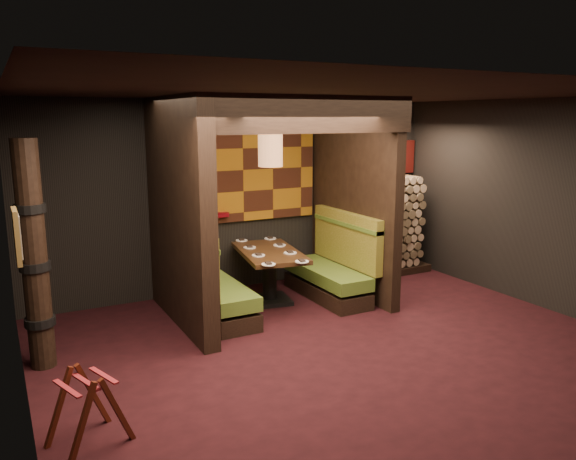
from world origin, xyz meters
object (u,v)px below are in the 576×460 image
Objects in this scene: booth_bench_right at (333,270)px; totem_column at (34,258)px; booth_bench_left at (211,288)px; pendant_lamp at (270,150)px; firewood_stack at (379,226)px; dining_table at (270,267)px; luggage_rack at (88,406)px.

booth_bench_right is 4.10m from totem_column.
booth_bench_left is 1.00× the size of booth_bench_right.
pendant_lamp is 0.53× the size of firewood_stack.
pendant_lamp is at bearing 170.77° from booth_bench_right.
totem_column is at bearing -166.14° from dining_table.
firewood_stack reaches higher than booth_bench_left.
totem_column reaches higher than luggage_rack.
dining_table is 2.17× the size of luggage_rack.
firewood_stack is (2.29, 0.50, 0.30)m from dining_table.
booth_bench_right is at bearing -152.65° from firewood_stack.
dining_table is at bearing 11.90° from booth_bench_left.
booth_bench_left is 0.92× the size of firewood_stack.
dining_table is at bearing 167.81° from booth_bench_right.
totem_column reaches higher than booth_bench_right.
luggage_rack is 0.30× the size of totem_column.
luggage_rack is 0.41× the size of firewood_stack.
pendant_lamp is at bearing 40.57° from luggage_rack.
booth_bench_left reaches higher than dining_table.
booth_bench_right is 1.04× the size of dining_table.
pendant_lamp reaches higher than booth_bench_left.
pendant_lamp is at bearing -166.53° from firewood_stack.
firewood_stack is (3.25, 0.70, 0.42)m from booth_bench_left.
luggage_rack is at bearing -138.85° from dining_table.
firewood_stack is at bearing 30.18° from luggage_rack.
firewood_stack is at bearing 13.47° from pendant_lamp.
pendant_lamp is 3.28m from totem_column.
booth_bench_right is 2.25× the size of luggage_rack.
booth_bench_left is 3.35m from firewood_stack.
dining_table is 3.79m from luggage_rack.
booth_bench_right is 1.76× the size of pendant_lamp.
pendant_lamp is (0.96, 0.15, 1.76)m from booth_bench_left.
dining_table is 3.21m from totem_column.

